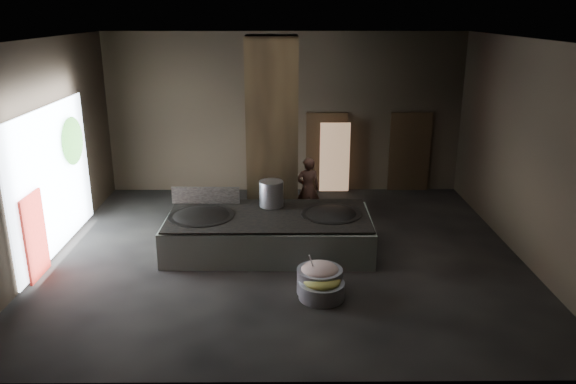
{
  "coord_description": "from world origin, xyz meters",
  "views": [
    {
      "loc": [
        -0.04,
        -11.25,
        5.04
      ],
      "look_at": [
        0.06,
        0.41,
        1.25
      ],
      "focal_mm": 35.0,
      "sensor_mm": 36.0,
      "label": 1
    }
  ],
  "objects_px": {
    "wok_left": "(201,219)",
    "meat_basin": "(320,281)",
    "veg_basin": "(322,290)",
    "hearth_platform": "(269,234)",
    "wok_right": "(331,217)",
    "cook": "(308,189)",
    "stock_pot": "(271,194)"
  },
  "relations": [
    {
      "from": "hearth_platform",
      "to": "veg_basin",
      "type": "distance_m",
      "value": 2.4
    },
    {
      "from": "veg_basin",
      "to": "meat_basin",
      "type": "relative_size",
      "value": 0.99
    },
    {
      "from": "wok_left",
      "to": "stock_pot",
      "type": "height_order",
      "value": "stock_pot"
    },
    {
      "from": "wok_right",
      "to": "veg_basin",
      "type": "relative_size",
      "value": 1.54
    },
    {
      "from": "hearth_platform",
      "to": "wok_right",
      "type": "height_order",
      "value": "wok_right"
    },
    {
      "from": "veg_basin",
      "to": "meat_basin",
      "type": "bearing_deg",
      "value": 96.26
    },
    {
      "from": "wok_left",
      "to": "veg_basin",
      "type": "height_order",
      "value": "wok_left"
    },
    {
      "from": "meat_basin",
      "to": "cook",
      "type": "bearing_deg",
      "value": 90.87
    },
    {
      "from": "cook",
      "to": "meat_basin",
      "type": "relative_size",
      "value": 1.86
    },
    {
      "from": "hearth_platform",
      "to": "cook",
      "type": "height_order",
      "value": "cook"
    },
    {
      "from": "wok_left",
      "to": "hearth_platform",
      "type": "bearing_deg",
      "value": 1.97
    },
    {
      "from": "wok_right",
      "to": "cook",
      "type": "xyz_separation_m",
      "value": [
        -0.42,
        1.92,
        0.04
      ]
    },
    {
      "from": "hearth_platform",
      "to": "wok_right",
      "type": "xyz_separation_m",
      "value": [
        1.35,
        0.05,
        0.37
      ]
    },
    {
      "from": "wok_right",
      "to": "stock_pot",
      "type": "height_order",
      "value": "stock_pot"
    },
    {
      "from": "stock_pot",
      "to": "wok_right",
      "type": "bearing_deg",
      "value": -21.04
    },
    {
      "from": "stock_pot",
      "to": "meat_basin",
      "type": "relative_size",
      "value": 0.68
    },
    {
      "from": "wok_left",
      "to": "cook",
      "type": "distance_m",
      "value": 3.13
    },
    {
      "from": "stock_pot",
      "to": "wok_left",
      "type": "bearing_deg",
      "value": -158.2
    },
    {
      "from": "stock_pot",
      "to": "cook",
      "type": "relative_size",
      "value": 0.36
    },
    {
      "from": "hearth_platform",
      "to": "stock_pot",
      "type": "distance_m",
      "value": 0.93
    },
    {
      "from": "wok_right",
      "to": "cook",
      "type": "relative_size",
      "value": 0.82
    },
    {
      "from": "hearth_platform",
      "to": "meat_basin",
      "type": "height_order",
      "value": "hearth_platform"
    },
    {
      "from": "wok_right",
      "to": "veg_basin",
      "type": "xyz_separation_m",
      "value": [
        -0.33,
        -2.21,
        -0.59
      ]
    },
    {
      "from": "stock_pot",
      "to": "veg_basin",
      "type": "relative_size",
      "value": 0.68
    },
    {
      "from": "cook",
      "to": "veg_basin",
      "type": "xyz_separation_m",
      "value": [
        0.08,
        -4.13,
        -0.64
      ]
    },
    {
      "from": "hearth_platform",
      "to": "meat_basin",
      "type": "relative_size",
      "value": 5.18
    },
    {
      "from": "wok_left",
      "to": "meat_basin",
      "type": "height_order",
      "value": "wok_left"
    },
    {
      "from": "wok_right",
      "to": "meat_basin",
      "type": "distance_m",
      "value": 2.09
    },
    {
      "from": "wok_left",
      "to": "cook",
      "type": "xyz_separation_m",
      "value": [
        2.38,
        2.02,
        0.04
      ]
    },
    {
      "from": "wok_left",
      "to": "cook",
      "type": "relative_size",
      "value": 0.88
    },
    {
      "from": "wok_left",
      "to": "wok_right",
      "type": "distance_m",
      "value": 2.8
    },
    {
      "from": "meat_basin",
      "to": "stock_pot",
      "type": "bearing_deg",
      "value": 110.73
    }
  ]
}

